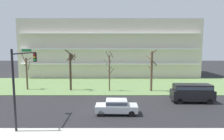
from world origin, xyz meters
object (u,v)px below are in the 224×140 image
Objects in this scene: tree_center at (108,71)px; tree_right at (151,70)px; tree_left at (70,69)px; traffic_signal_mast at (21,74)px; sedan_silver_center_left at (116,106)px; tree_far_left at (26,72)px; van_black_near_left at (191,92)px.

tree_center is 0.97× the size of tree_right.
tree_center is at bearing -5.73° from tree_left.
tree_left is 12.97m from tree_right.
sedan_silver_center_left is at bearing 19.44° from traffic_signal_mast.
tree_left reaches higher than tree_far_left.
tree_center reaches higher than tree_far_left.
tree_right is at bearing -56.75° from van_black_near_left.
tree_far_left is 0.90× the size of traffic_signal_mast.
tree_right reaches higher than van_black_near_left.
tree_left is at bearing 174.27° from tree_center.
tree_left is 14.56m from traffic_signal_mast.
traffic_signal_mast is (6.05, -14.96, 1.67)m from tree_far_left.
traffic_signal_mast is (-7.53, -13.82, 1.44)m from tree_center.
tree_right is (6.69, 0.03, 0.21)m from tree_center.
tree_center is at bearing -4.80° from tree_far_left.
traffic_signal_mast reaches higher than tree_right.
tree_far_left is at bearing 176.01° from tree_left.
traffic_signal_mast is (-1.26, -14.45, 1.19)m from tree_left.
van_black_near_left is (3.98, -6.38, -2.07)m from tree_right.
tree_left reaches higher than van_black_near_left.
traffic_signal_mast reaches higher than sedan_silver_center_left.
van_black_near_left reaches higher than sedan_silver_center_left.
tree_center is 12.55m from van_black_near_left.
sedan_silver_center_left is (7.17, -11.48, -2.63)m from tree_left.
tree_far_left is at bearing 175.20° from tree_center.
tree_center is at bearing 95.93° from sedan_silver_center_left.
tree_far_left is 0.92× the size of tree_left.
tree_right is 7.80m from van_black_near_left.
tree_center is at bearing -179.74° from tree_right.
sedan_silver_center_left is 0.64× the size of traffic_signal_mast.
tree_left is at bearing -3.99° from tree_far_left.
tree_left is 1.51× the size of sedan_silver_center_left.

